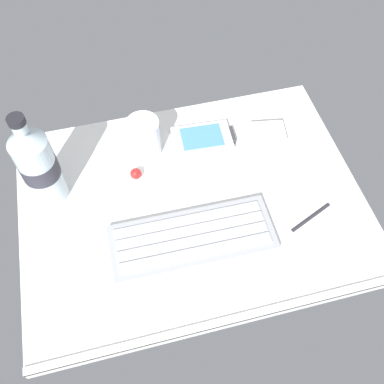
{
  "coord_description": "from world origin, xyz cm",
  "views": [
    {
      "loc": [
        -10.55,
        -42.11,
        69.39
      ],
      "look_at": [
        0.0,
        0.0,
        3.0
      ],
      "focal_mm": 40.59,
      "sensor_mm": 36.0,
      "label": 1
    }
  ],
  "objects_px": {
    "handheld_device": "(203,139)",
    "water_bottle": "(38,165)",
    "stylus_pen": "(311,217)",
    "juice_cup": "(144,139)",
    "trackball_mouse": "(136,174)",
    "charger_block": "(267,135)",
    "keyboard": "(192,238)"
  },
  "relations": [
    {
      "from": "handheld_device",
      "to": "stylus_pen",
      "type": "distance_m",
      "value": 0.27
    },
    {
      "from": "charger_block",
      "to": "water_bottle",
      "type": "bearing_deg",
      "value": -176.42
    },
    {
      "from": "water_bottle",
      "to": "charger_block",
      "type": "height_order",
      "value": "water_bottle"
    },
    {
      "from": "water_bottle",
      "to": "trackball_mouse",
      "type": "xyz_separation_m",
      "value": [
        0.16,
        -0.0,
        -0.08
      ]
    },
    {
      "from": "juice_cup",
      "to": "charger_block",
      "type": "height_order",
      "value": "juice_cup"
    },
    {
      "from": "handheld_device",
      "to": "stylus_pen",
      "type": "height_order",
      "value": "handheld_device"
    },
    {
      "from": "handheld_device",
      "to": "water_bottle",
      "type": "xyz_separation_m",
      "value": [
        -0.31,
        -0.05,
        0.08
      ]
    },
    {
      "from": "water_bottle",
      "to": "trackball_mouse",
      "type": "distance_m",
      "value": 0.18
    },
    {
      "from": "juice_cup",
      "to": "trackball_mouse",
      "type": "height_order",
      "value": "juice_cup"
    },
    {
      "from": "keyboard",
      "to": "trackball_mouse",
      "type": "bearing_deg",
      "value": 114.36
    },
    {
      "from": "stylus_pen",
      "to": "trackball_mouse",
      "type": "bearing_deg",
      "value": 127.64
    },
    {
      "from": "keyboard",
      "to": "charger_block",
      "type": "xyz_separation_m",
      "value": [
        0.21,
        0.19,
        0.0
      ]
    },
    {
      "from": "juice_cup",
      "to": "water_bottle",
      "type": "relative_size",
      "value": 0.41
    },
    {
      "from": "keyboard",
      "to": "charger_block",
      "type": "bearing_deg",
      "value": 42.57
    },
    {
      "from": "stylus_pen",
      "to": "juice_cup",
      "type": "bearing_deg",
      "value": 116.72
    },
    {
      "from": "trackball_mouse",
      "to": "water_bottle",
      "type": "bearing_deg",
      "value": 179.19
    },
    {
      "from": "keyboard",
      "to": "juice_cup",
      "type": "xyz_separation_m",
      "value": [
        -0.04,
        0.22,
        0.03
      ]
    },
    {
      "from": "handheld_device",
      "to": "water_bottle",
      "type": "distance_m",
      "value": 0.33
    },
    {
      "from": "juice_cup",
      "to": "water_bottle",
      "type": "bearing_deg",
      "value": -163.7
    },
    {
      "from": "keyboard",
      "to": "handheld_device",
      "type": "height_order",
      "value": "keyboard"
    },
    {
      "from": "keyboard",
      "to": "juice_cup",
      "type": "bearing_deg",
      "value": 100.89
    },
    {
      "from": "keyboard",
      "to": "stylus_pen",
      "type": "bearing_deg",
      "value": -2.1
    },
    {
      "from": "trackball_mouse",
      "to": "stylus_pen",
      "type": "distance_m",
      "value": 0.34
    },
    {
      "from": "juice_cup",
      "to": "handheld_device",
      "type": "bearing_deg",
      "value": -1.49
    },
    {
      "from": "keyboard",
      "to": "juice_cup",
      "type": "distance_m",
      "value": 0.23
    },
    {
      "from": "trackball_mouse",
      "to": "stylus_pen",
      "type": "xyz_separation_m",
      "value": [
        0.3,
        -0.17,
        -0.01
      ]
    },
    {
      "from": "charger_block",
      "to": "stylus_pen",
      "type": "distance_m",
      "value": 0.2
    },
    {
      "from": "keyboard",
      "to": "handheld_device",
      "type": "relative_size",
      "value": 2.23
    },
    {
      "from": "handheld_device",
      "to": "juice_cup",
      "type": "relative_size",
      "value": 1.54
    },
    {
      "from": "water_bottle",
      "to": "stylus_pen",
      "type": "height_order",
      "value": "water_bottle"
    },
    {
      "from": "trackball_mouse",
      "to": "stylus_pen",
      "type": "bearing_deg",
      "value": -29.67
    },
    {
      "from": "keyboard",
      "to": "trackball_mouse",
      "type": "xyz_separation_m",
      "value": [
        -0.07,
        0.16,
        0.0
      ]
    }
  ]
}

